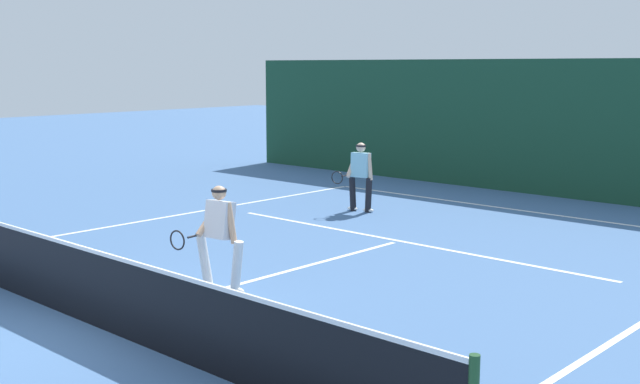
% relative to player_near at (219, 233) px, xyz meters
% --- Properties ---
extents(ground_plane, '(80.00, 80.00, 0.00)m').
position_rel_player_near_xyz_m(ground_plane, '(-0.02, -2.14, -0.86)').
color(ground_plane, '#406493').
extents(court_line_baseline_far, '(10.41, 0.10, 0.01)m').
position_rel_player_near_xyz_m(court_line_baseline_far, '(-0.02, 8.88, -0.85)').
color(court_line_baseline_far, white).
rests_on(court_line_baseline_far, ground_plane).
extents(court_line_service, '(8.48, 0.10, 0.01)m').
position_rel_player_near_xyz_m(court_line_service, '(-0.02, 4.44, -0.85)').
color(court_line_service, white).
rests_on(court_line_service, ground_plane).
extents(court_line_centre, '(0.10, 6.40, 0.01)m').
position_rel_player_near_xyz_m(court_line_centre, '(-0.02, 1.06, -0.85)').
color(court_line_centre, white).
rests_on(court_line_centre, ground_plane).
extents(tennis_net, '(11.40, 0.09, 1.05)m').
position_rel_player_near_xyz_m(tennis_net, '(-0.02, -2.14, -0.34)').
color(tennis_net, '#1E4723').
rests_on(tennis_net, ground_plane).
extents(player_near, '(0.92, 0.88, 1.57)m').
position_rel_player_near_xyz_m(player_near, '(0.00, 0.00, 0.00)').
color(player_near, silver).
rests_on(player_near, ground_plane).
extents(player_far, '(0.68, 0.86, 1.58)m').
position_rel_player_near_xyz_m(player_far, '(-2.53, 6.28, 0.01)').
color(player_far, black).
rests_on(player_far, ground_plane).
extents(tennis_ball_extra, '(0.07, 0.07, 0.07)m').
position_rel_player_near_xyz_m(tennis_ball_extra, '(2.97, -0.56, -0.82)').
color(tennis_ball_extra, '#D1E033').
rests_on(tennis_ball_extra, ground_plane).
extents(back_fence_windscreen, '(21.48, 0.12, 3.46)m').
position_rel_player_near_xyz_m(back_fence_windscreen, '(-0.02, 11.22, 0.87)').
color(back_fence_windscreen, '#18402B').
rests_on(back_fence_windscreen, ground_plane).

